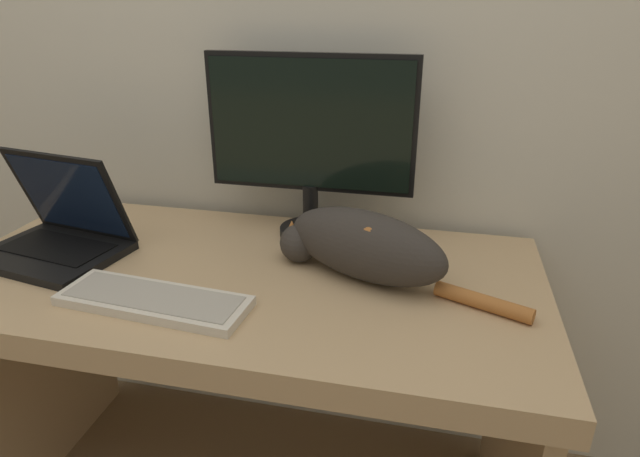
{
  "coord_description": "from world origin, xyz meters",
  "views": [
    {
      "loc": [
        0.42,
        -0.69,
        1.31
      ],
      "look_at": [
        0.19,
        0.31,
        0.87
      ],
      "focal_mm": 30.0,
      "sensor_mm": 36.0,
      "label": 1
    }
  ],
  "objects": [
    {
      "name": "monitor",
      "position": [
        0.11,
        0.58,
        0.99
      ],
      "size": [
        0.53,
        0.16,
        0.47
      ],
      "color": "black",
      "rests_on": "desk"
    },
    {
      "name": "wall_back",
      "position": [
        0.0,
        0.74,
        1.3
      ],
      "size": [
        6.4,
        0.06,
        2.6
      ],
      "color": "beige",
      "rests_on": "ground_plane"
    },
    {
      "name": "cat",
      "position": [
        0.27,
        0.37,
        0.81
      ],
      "size": [
        0.56,
        0.27,
        0.16
      ],
      "rotation": [
        0.0,
        0.0,
        -0.39
      ],
      "color": "#332D28",
      "rests_on": "desk"
    },
    {
      "name": "desk",
      "position": [
        0.0,
        0.34,
        0.57
      ],
      "size": [
        1.37,
        0.68,
        0.73
      ],
      "color": "tan",
      "rests_on": "ground_plane"
    },
    {
      "name": "external_keyboard",
      "position": [
        -0.12,
        0.16,
        0.74
      ],
      "size": [
        0.41,
        0.16,
        0.02
      ],
      "rotation": [
        0.0,
        0.0,
        -0.08
      ],
      "color": "beige",
      "rests_on": "desk"
    },
    {
      "name": "laptop",
      "position": [
        -0.47,
        0.33,
        0.78
      ],
      "size": [
        0.36,
        0.3,
        0.25
      ],
      "rotation": [
        0.0,
        0.0,
        -0.17
      ],
      "color": "black",
      "rests_on": "desk"
    }
  ]
}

